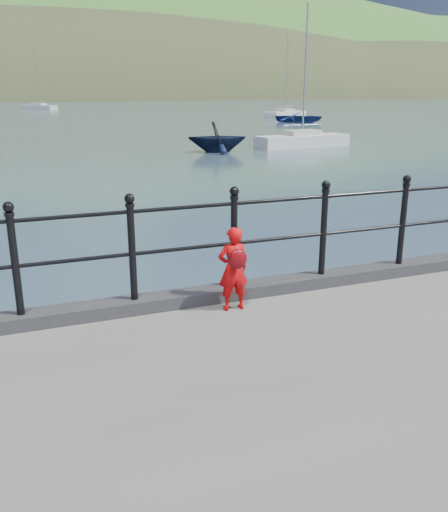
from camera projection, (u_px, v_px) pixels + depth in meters
name	position (u px, v px, depth m)	size (l,w,h in m)	color
ground	(184.00, 374.00, 6.75)	(600.00, 600.00, 0.00)	#2D4251
kerb	(186.00, 298.00, 6.30)	(60.00, 0.30, 0.15)	#28282B
railing	(185.00, 236.00, 6.08)	(18.11, 0.11, 1.20)	black
far_shore	(111.00, 150.00, 240.05)	(830.00, 200.00, 156.00)	#333A21
child	(233.00, 268.00, 6.03)	(0.36, 0.30, 0.96)	red
launch_blue	(299.00, 117.00, 56.71)	(3.49, 4.88, 1.01)	navy
launch_navy	(217.00, 137.00, 29.85)	(2.73, 3.17, 1.67)	black
sailboat_deep	(39.00, 107.00, 91.70)	(5.91, 6.10, 9.61)	silver
sailboat_near	(302.00, 141.00, 32.82)	(6.11, 2.34, 8.23)	silver
sailboat_far	(285.00, 114.00, 66.63)	(6.81, 5.04, 9.66)	silver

